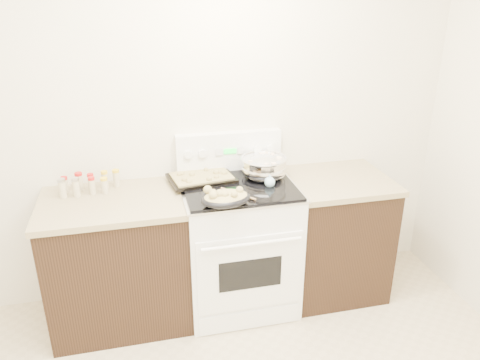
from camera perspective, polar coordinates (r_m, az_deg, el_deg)
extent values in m
cube|color=silver|center=(3.30, -7.64, 7.75)|extent=(4.00, 0.05, 2.70)
cube|color=black|center=(3.33, -14.48, -9.81)|extent=(0.90, 0.64, 0.88)
cube|color=brown|center=(3.11, -15.31, -2.65)|extent=(0.93, 0.67, 0.04)
cube|color=black|center=(3.61, 11.21, -6.80)|extent=(0.70, 0.64, 0.88)
cube|color=brown|center=(3.41, 11.80, -0.06)|extent=(0.73, 0.67, 0.04)
cube|color=white|center=(3.37, -0.20, -8.15)|extent=(0.76, 0.66, 0.92)
cube|color=white|center=(3.10, 1.25, -11.35)|extent=(0.70, 0.01, 0.55)
cube|color=black|center=(3.10, 1.28, -11.42)|extent=(0.42, 0.01, 0.22)
cylinder|color=white|center=(2.94, 1.48, -7.81)|extent=(0.65, 0.02, 0.02)
cube|color=white|center=(3.33, 1.18, -16.67)|extent=(0.70, 0.01, 0.14)
cube|color=silver|center=(3.16, -0.21, -0.89)|extent=(0.78, 0.68, 0.01)
cube|color=black|center=(3.15, -0.21, -0.69)|extent=(0.74, 0.64, 0.01)
cube|color=white|center=(3.37, -1.36, 3.54)|extent=(0.76, 0.07, 0.28)
cylinder|color=white|center=(3.27, -6.33, 3.08)|extent=(0.06, 0.02, 0.06)
cylinder|color=white|center=(3.29, -4.61, 3.23)|extent=(0.06, 0.02, 0.06)
cylinder|color=white|center=(3.37, 2.14, 3.77)|extent=(0.06, 0.02, 0.06)
cylinder|color=white|center=(3.39, 3.78, 3.89)|extent=(0.06, 0.02, 0.06)
cube|color=#19E533|center=(3.32, -1.21, 3.53)|extent=(0.09, 0.00, 0.04)
cube|color=silver|center=(3.31, -2.56, 3.42)|extent=(0.05, 0.00, 0.05)
cube|color=silver|center=(3.34, 0.14, 3.63)|extent=(0.05, 0.00, 0.05)
ellipsoid|color=silver|center=(3.26, 2.92, 1.40)|extent=(0.41, 0.41, 0.19)
cylinder|color=silver|center=(3.28, 2.90, 0.48)|extent=(0.17, 0.17, 0.01)
torus|color=silver|center=(3.23, 2.94, 2.66)|extent=(0.33, 0.33, 0.02)
cylinder|color=silver|center=(3.25, 2.92, 1.74)|extent=(0.30, 0.30, 0.11)
cylinder|color=brown|center=(3.24, 2.94, 2.46)|extent=(0.28, 0.28, 0.00)
cube|color=beige|center=(3.25, 4.73, 2.58)|extent=(0.04, 0.04, 0.02)
cube|color=beige|center=(3.22, 3.99, 2.41)|extent=(0.03, 0.03, 0.02)
cube|color=beige|center=(3.14, 4.15, 1.89)|extent=(0.03, 0.03, 0.02)
cube|color=beige|center=(3.33, 3.96, 3.12)|extent=(0.03, 0.03, 0.02)
cube|color=beige|center=(3.13, 3.26, 1.83)|extent=(0.04, 0.04, 0.02)
cube|color=beige|center=(3.32, 2.62, 3.13)|extent=(0.03, 0.03, 0.02)
cube|color=beige|center=(3.25, 4.73, 2.62)|extent=(0.04, 0.04, 0.03)
cube|color=beige|center=(3.35, 3.24, 3.25)|extent=(0.03, 0.03, 0.02)
cube|color=beige|center=(3.24, 4.84, 2.56)|extent=(0.03, 0.03, 0.02)
cube|color=beige|center=(3.18, 1.28, 2.19)|extent=(0.03, 0.03, 0.02)
cube|color=beige|center=(3.34, 2.88, 3.21)|extent=(0.03, 0.03, 0.02)
ellipsoid|color=black|center=(2.86, -1.73, -2.30)|extent=(0.34, 0.26, 0.08)
ellipsoid|color=tan|center=(2.85, -1.74, -2.09)|extent=(0.30, 0.23, 0.06)
sphere|color=tan|center=(2.80, -0.71, -1.75)|extent=(0.04, 0.04, 0.04)
sphere|color=tan|center=(2.82, -3.30, -1.59)|extent=(0.05, 0.05, 0.05)
sphere|color=tan|center=(2.79, -3.29, -1.89)|extent=(0.05, 0.05, 0.05)
sphere|color=tan|center=(2.82, -1.92, -1.70)|extent=(0.05, 0.05, 0.05)
sphere|color=tan|center=(2.87, -0.05, -1.23)|extent=(0.05, 0.05, 0.05)
sphere|color=tan|center=(2.82, -2.48, -1.69)|extent=(0.05, 0.05, 0.05)
sphere|color=tan|center=(2.81, -1.85, -1.77)|extent=(0.05, 0.05, 0.05)
sphere|color=tan|center=(2.88, -3.96, -1.19)|extent=(0.05, 0.05, 0.05)
cube|color=black|center=(3.25, -4.71, 0.24)|extent=(0.48, 0.37, 0.02)
cube|color=tan|center=(3.24, -4.72, 0.44)|extent=(0.43, 0.32, 0.02)
sphere|color=tan|center=(3.16, -6.79, 0.06)|extent=(0.04, 0.04, 0.04)
sphere|color=tan|center=(3.14, -6.22, -0.20)|extent=(0.04, 0.04, 0.04)
sphere|color=tan|center=(3.27, -2.92, 0.93)|extent=(0.05, 0.05, 0.05)
sphere|color=tan|center=(3.26, -1.95, 0.85)|extent=(0.05, 0.05, 0.05)
sphere|color=tan|center=(3.26, -7.43, 0.71)|extent=(0.03, 0.03, 0.03)
sphere|color=tan|center=(3.25, -5.88, 0.66)|extent=(0.04, 0.04, 0.04)
sphere|color=tan|center=(3.15, -3.79, 0.10)|extent=(0.04, 0.04, 0.04)
sphere|color=tan|center=(3.32, -4.17, 1.25)|extent=(0.03, 0.03, 0.03)
sphere|color=tan|center=(3.27, -7.11, 0.79)|extent=(0.03, 0.03, 0.03)
sphere|color=tan|center=(3.19, -2.88, 0.35)|extent=(0.04, 0.04, 0.04)
cylinder|color=tan|center=(3.00, -0.24, -1.69)|extent=(0.19, 0.23, 0.01)
sphere|color=tan|center=(2.91, -1.16, -2.44)|extent=(0.04, 0.04, 0.04)
sphere|color=#9ACDE6|center=(3.13, 3.66, -0.29)|extent=(0.07, 0.07, 0.07)
cylinder|color=#9ACDE6|center=(3.22, 3.45, 0.84)|extent=(0.06, 0.23, 0.06)
cylinder|color=#BFB28C|center=(3.30, -20.55, -0.66)|extent=(0.04, 0.04, 0.09)
cylinder|color=#B21414|center=(3.28, -20.68, 0.21)|extent=(0.04, 0.04, 0.02)
cylinder|color=#BFB28C|center=(3.28, -18.98, -0.33)|extent=(0.05, 0.05, 0.11)
cylinder|color=#B21414|center=(3.26, -19.12, 0.69)|extent=(0.05, 0.05, 0.02)
cylinder|color=#BFB28C|center=(3.27, -17.68, -0.36)|extent=(0.04, 0.04, 0.10)
cylinder|color=#B21414|center=(3.25, -17.80, 0.58)|extent=(0.04, 0.04, 0.02)
cylinder|color=#BFB28C|center=(3.27, -16.12, -0.09)|extent=(0.04, 0.04, 0.10)
cylinder|color=gold|center=(3.25, -16.24, 0.90)|extent=(0.04, 0.04, 0.02)
cylinder|color=#BFB28C|center=(3.28, -14.83, 0.08)|extent=(0.04, 0.04, 0.10)
cylinder|color=gold|center=(3.25, -14.94, 1.08)|extent=(0.05, 0.05, 0.02)
cylinder|color=#BFB28C|center=(3.21, -20.82, -1.10)|extent=(0.05, 0.05, 0.11)
cylinder|color=#B2B2B7|center=(3.19, -20.98, -0.03)|extent=(0.05, 0.05, 0.02)
cylinder|color=#BFB28C|center=(3.20, -19.34, -1.00)|extent=(0.04, 0.04, 0.11)
cylinder|color=#B2B2B7|center=(3.17, -19.49, 0.08)|extent=(0.05, 0.05, 0.02)
cylinder|color=#BFB28C|center=(3.20, -17.56, -0.81)|extent=(0.04, 0.04, 0.10)
cylinder|color=#B21414|center=(3.18, -17.68, 0.18)|extent=(0.04, 0.04, 0.02)
cylinder|color=#BFB28C|center=(3.19, -16.18, -0.79)|extent=(0.04, 0.04, 0.09)
cylinder|color=gold|center=(3.17, -16.28, 0.12)|extent=(0.04, 0.04, 0.02)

